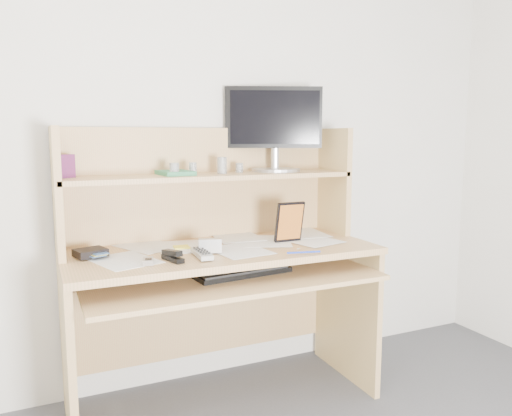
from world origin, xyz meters
name	(u,v)px	position (x,y,z in m)	size (l,w,h in m)	color
back_wall	(199,138)	(0.00, 1.80, 1.25)	(3.60, 0.04, 2.50)	silver
desk	(217,256)	(0.00, 1.56, 0.69)	(1.40, 0.70, 1.30)	tan
paper_clutter	(223,248)	(0.00, 1.48, 0.75)	(1.32, 0.54, 0.01)	white
keyboard	(242,271)	(0.05, 1.37, 0.66)	(0.45, 0.20, 0.03)	black
tv_remote	(202,253)	(-0.14, 1.36, 0.77)	(0.05, 0.19, 0.02)	#A1A29D
flip_phone	(148,260)	(-0.37, 1.33, 0.77)	(0.04, 0.08, 0.02)	#A3A3A5
stapler	(173,255)	(-0.27, 1.34, 0.78)	(0.04, 0.13, 0.04)	black
wallet	(90,253)	(-0.57, 1.54, 0.77)	(0.12, 0.10, 0.03)	black
sticky_note_pad	(182,247)	(-0.17, 1.56, 0.75)	(0.07, 0.07, 0.01)	gold
digital_camera	(210,246)	(-0.09, 1.40, 0.79)	(0.10, 0.04, 0.06)	#ADAEB0
game_case	(289,222)	(0.33, 1.46, 0.85)	(0.14, 0.02, 0.19)	black
blue_pen	(304,252)	(0.28, 1.22, 0.76)	(0.01, 0.01, 0.15)	#1834BA
card_box	(67,166)	(-0.64, 1.66, 1.13)	(0.07, 0.02, 0.10)	maroon
shelf_book	(175,173)	(-0.17, 1.64, 1.09)	(0.14, 0.19, 0.02)	#317B47
chip_stack_a	(174,169)	(-0.19, 1.58, 1.11)	(0.04, 0.04, 0.06)	black
chip_stack_b	(193,169)	(-0.09, 1.61, 1.11)	(0.04, 0.04, 0.06)	silver
chip_stack_c	(239,168)	(0.16, 1.66, 1.10)	(0.04, 0.04, 0.05)	black
chip_stack_d	(222,165)	(0.05, 1.62, 1.12)	(0.05, 0.05, 0.08)	white
monitor	(274,126)	(0.36, 1.68, 1.31)	(0.47, 0.26, 0.43)	#AEADB2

